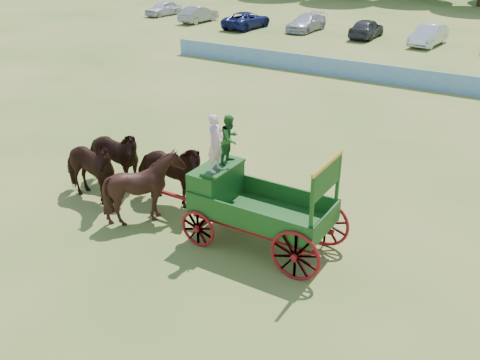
# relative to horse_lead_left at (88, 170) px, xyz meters

# --- Properties ---
(ground) EXTENTS (160.00, 160.00, 0.00)m
(ground) POSITION_rel_horse_lead_left_xyz_m (3.27, 0.95, -1.09)
(ground) COLOR #A18B49
(ground) RESTS_ON ground
(horse_lead_left) EXTENTS (2.64, 1.28, 2.19)m
(horse_lead_left) POSITION_rel_horse_lead_left_xyz_m (0.00, 0.00, 0.00)
(horse_lead_left) COLOR black
(horse_lead_left) RESTS_ON ground
(horse_lead_right) EXTENTS (2.65, 1.32, 2.19)m
(horse_lead_right) POSITION_rel_horse_lead_left_xyz_m (0.00, 1.10, 0.00)
(horse_lead_right) COLOR black
(horse_lead_right) RESTS_ON ground
(horse_wheel_left) EXTENTS (2.25, 2.07, 2.19)m
(horse_wheel_left) POSITION_rel_horse_lead_left_xyz_m (2.40, 0.00, 0.00)
(horse_wheel_left) COLOR black
(horse_wheel_left) RESTS_ON ground
(horse_wheel_right) EXTENTS (2.75, 1.58, 2.19)m
(horse_wheel_right) POSITION_rel_horse_lead_left_xyz_m (2.40, 1.10, 0.00)
(horse_wheel_right) COLOR black
(horse_wheel_right) RESTS_ON ground
(farm_dray) EXTENTS (6.00, 2.00, 3.74)m
(farm_dray) POSITION_rel_horse_lead_left_xyz_m (5.38, 0.56, 0.48)
(farm_dray) COLOR maroon
(farm_dray) RESTS_ON ground
(sponsor_banner) EXTENTS (26.00, 0.08, 1.05)m
(sponsor_banner) POSITION_rel_horse_lead_left_xyz_m (2.27, 18.95, -0.57)
(sponsor_banner) COLOR #1E64A4
(sponsor_banner) RESTS_ON ground
(parked_cars) EXTENTS (51.92, 6.68, 1.52)m
(parked_cars) POSITION_rel_horse_lead_left_xyz_m (4.55, 31.09, -0.37)
(parked_cars) COLOR silver
(parked_cars) RESTS_ON ground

